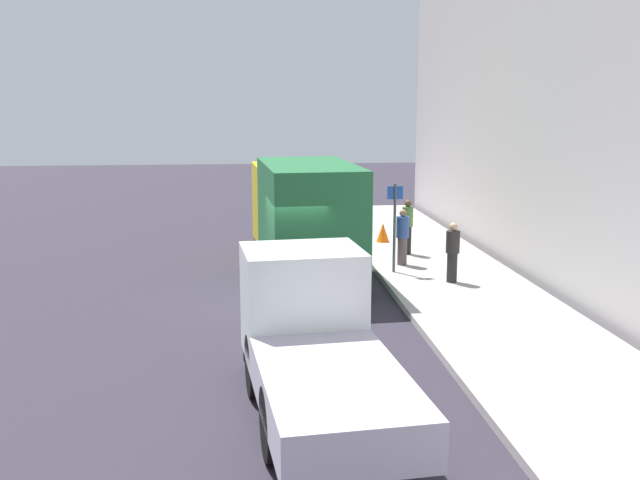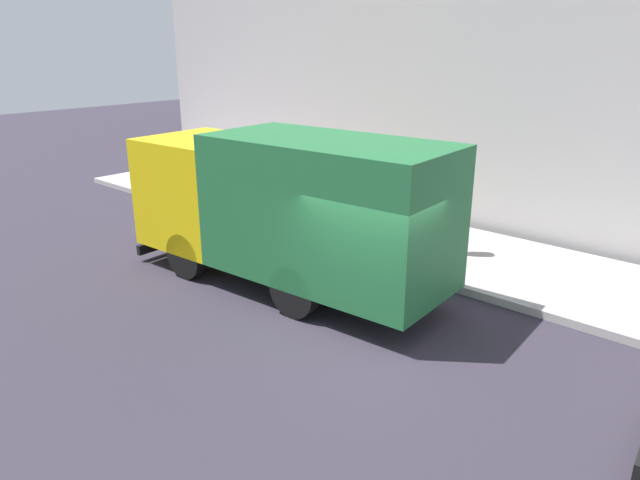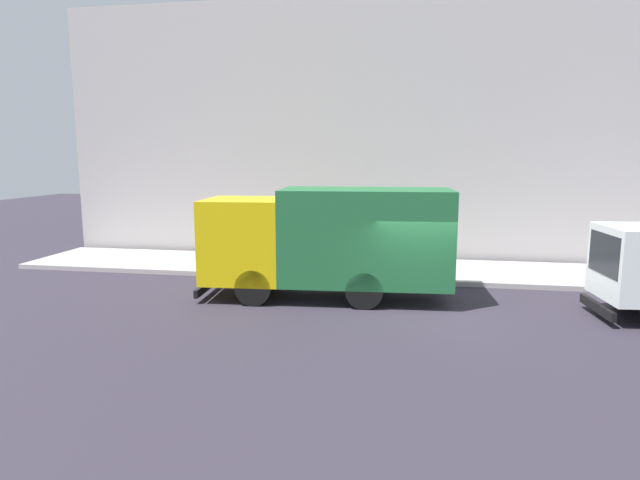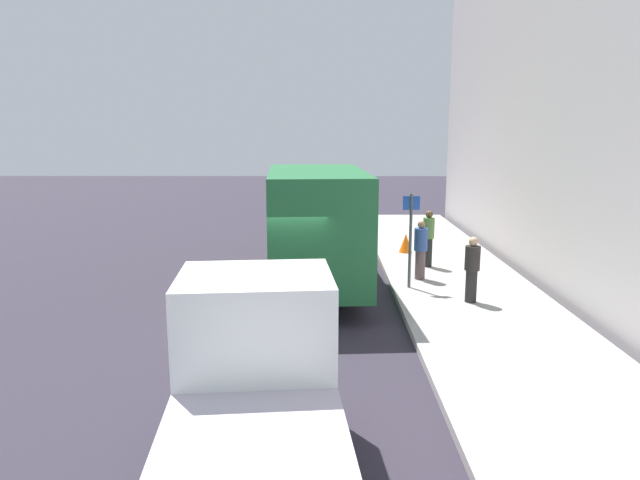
# 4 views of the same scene
# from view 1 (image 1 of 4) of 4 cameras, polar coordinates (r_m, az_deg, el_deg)

# --- Properties ---
(ground) EXTENTS (80.00, 80.00, 0.00)m
(ground) POSITION_cam_1_polar(r_m,az_deg,el_deg) (18.08, -3.58, -4.81)
(ground) COLOR #2F2935
(sidewalk) EXTENTS (3.86, 30.00, 0.17)m
(sidewalk) POSITION_cam_1_polar(r_m,az_deg,el_deg) (18.89, 11.56, -4.06)
(sidewalk) COLOR #ACA5A2
(sidewalk) RESTS_ON ground
(building_facade) EXTENTS (0.50, 30.00, 10.47)m
(building_facade) POSITION_cam_1_polar(r_m,az_deg,el_deg) (19.15, 19.26, 11.34)
(building_facade) COLOR #B3ADAC
(building_facade) RESTS_ON ground
(large_utility_truck) EXTENTS (2.81, 7.50, 3.29)m
(large_utility_truck) POSITION_cam_1_polar(r_m,az_deg,el_deg) (20.42, -1.38, 2.27)
(large_utility_truck) COLOR yellow
(large_utility_truck) RESTS_ON ground
(small_flatbed_truck) EXTENTS (2.49, 5.50, 2.45)m
(small_flatbed_truck) POSITION_cam_1_polar(r_m,az_deg,el_deg) (11.49, -0.45, -8.17)
(small_flatbed_truck) COLOR white
(small_flatbed_truck) RESTS_ON ground
(pedestrian_walking) EXTENTS (0.39, 0.39, 1.73)m
(pedestrian_walking) POSITION_cam_1_polar(r_m,az_deg,el_deg) (22.64, 6.99, 1.17)
(pedestrian_walking) COLOR black
(pedestrian_walking) RESTS_ON sidewalk
(pedestrian_standing) EXTENTS (0.53, 0.53, 1.66)m
(pedestrian_standing) POSITION_cam_1_polar(r_m,az_deg,el_deg) (21.13, 6.60, 0.33)
(pedestrian_standing) COLOR #5C494A
(pedestrian_standing) RESTS_ON sidewalk
(pedestrian_third) EXTENTS (0.49, 0.49, 1.61)m
(pedestrian_third) POSITION_cam_1_polar(r_m,az_deg,el_deg) (19.30, 10.53, -0.87)
(pedestrian_third) COLOR #242424
(pedestrian_third) RESTS_ON sidewalk
(traffic_cone_orange) EXTENTS (0.45, 0.45, 0.65)m
(traffic_cone_orange) POSITION_cam_1_polar(r_m,az_deg,el_deg) (24.64, 5.04, 0.61)
(traffic_cone_orange) COLOR orange
(traffic_cone_orange) RESTS_ON sidewalk
(street_sign_post) EXTENTS (0.44, 0.08, 2.51)m
(street_sign_post) POSITION_cam_1_polar(r_m,az_deg,el_deg) (20.10, 5.98, 1.58)
(street_sign_post) COLOR #4C5156
(street_sign_post) RESTS_ON sidewalk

